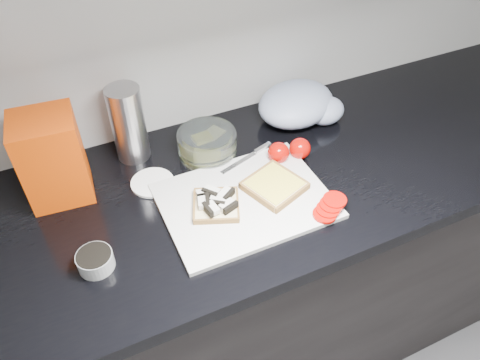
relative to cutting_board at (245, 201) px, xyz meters
name	(u,v)px	position (x,y,z in m)	size (l,w,h in m)	color
base_cabinet	(208,299)	(-0.09, 0.07, -0.48)	(3.50, 0.60, 0.86)	black
countertop	(199,200)	(-0.09, 0.07, -0.03)	(3.50, 0.64, 0.04)	black
cutting_board	(245,201)	(0.00, 0.00, 0.00)	(0.40, 0.30, 0.01)	silver
bread_left	(216,204)	(-0.07, 0.01, 0.02)	(0.15, 0.15, 0.04)	beige
bread_right	(274,186)	(0.08, 0.00, 0.01)	(0.17, 0.17, 0.02)	beige
tomato_slices	(330,207)	(0.17, -0.12, 0.02)	(0.11, 0.09, 0.02)	#AB0903
knife	(253,154)	(0.09, 0.14, 0.01)	(0.17, 0.07, 0.01)	silver
seed_tub	(95,260)	(-0.37, -0.04, 0.02)	(0.08, 0.08, 0.04)	gray
tub_lid	(152,183)	(-0.19, 0.16, 0.00)	(0.11, 0.11, 0.01)	white
glass_bowl	(207,144)	(-0.01, 0.21, 0.03)	(0.16, 0.16, 0.07)	silver
bread_bag	(52,158)	(-0.40, 0.22, 0.11)	(0.14, 0.13, 0.22)	red
steel_canister	(128,124)	(-0.20, 0.29, 0.10)	(0.09, 0.09, 0.21)	#B0B0B5
grocery_bag	(300,105)	(0.30, 0.25, 0.04)	(0.28, 0.25, 0.11)	#98A7BC
whole_tomatoes	(289,151)	(0.18, 0.10, 0.02)	(0.12, 0.07, 0.06)	#AB0903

